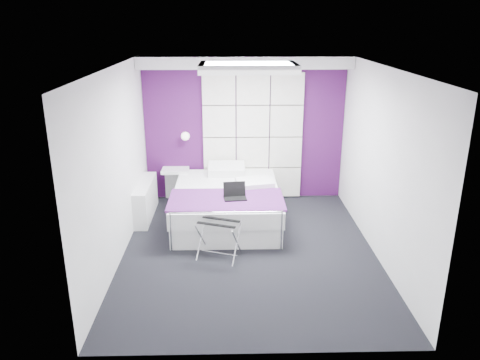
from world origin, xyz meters
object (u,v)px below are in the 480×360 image
object	(u,v)px
wall_lamp	(186,136)
luggage_rack	(219,239)
bed	(227,203)
laptop	(235,194)
radiator	(146,200)
nightstand	(175,170)

from	to	relation	value
wall_lamp	luggage_rack	xyz separation A→B (m)	(0.62, -2.23, -0.95)
wall_lamp	bed	distance (m)	1.51
luggage_rack	laptop	distance (m)	0.89
luggage_rack	wall_lamp	bearing A→B (deg)	125.18
radiator	laptop	distance (m)	1.69
wall_lamp	radiator	xyz separation A→B (m)	(-0.64, -0.76, -0.92)
nightstand	laptop	bearing A→B (deg)	-53.13
wall_lamp	bed	world-z (taller)	wall_lamp
radiator	nightstand	distance (m)	0.89
radiator	luggage_rack	size ratio (longest dim) A/B	2.18
nightstand	laptop	distance (m)	1.78
nightstand	radiator	bearing A→B (deg)	-121.10
bed	luggage_rack	distance (m)	1.26
bed	luggage_rack	bearing A→B (deg)	-94.60
radiator	laptop	size ratio (longest dim) A/B	3.55
radiator	nightstand	size ratio (longest dim) A/B	2.50
bed	nightstand	world-z (taller)	bed
wall_lamp	nightstand	bearing A→B (deg)	-169.00
wall_lamp	nightstand	world-z (taller)	wall_lamp
nightstand	wall_lamp	bearing A→B (deg)	11.00
nightstand	bed	bearing A→B (deg)	-45.08
bed	radiator	bearing A→B (deg)	171.16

